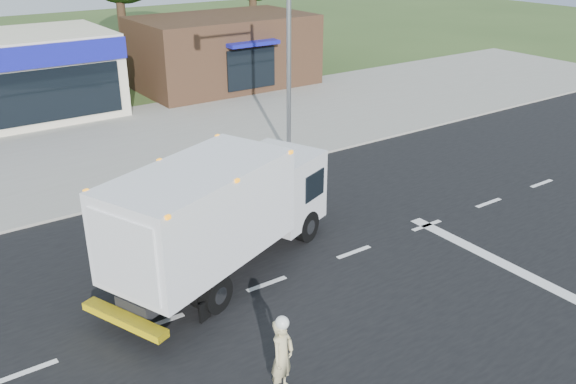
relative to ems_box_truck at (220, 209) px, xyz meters
name	(u,v)px	position (x,y,z in m)	size (l,w,h in m)	color
ground	(354,253)	(3.63, -1.20, -1.90)	(120.00, 120.00, 0.00)	#385123
road_asphalt	(354,252)	(3.63, -1.20, -1.90)	(60.00, 14.00, 0.02)	black
sidewalk	(217,167)	(3.63, 7.00, -1.84)	(60.00, 2.40, 0.12)	gray
parking_apron	(156,130)	(3.63, 12.80, -1.89)	(60.00, 9.00, 0.02)	gray
lane_markings	(421,258)	(4.98, -2.55, -1.88)	(55.20, 7.00, 0.01)	silver
ems_box_truck	(220,209)	(0.00, 0.00, 0.00)	(7.75, 4.94, 3.30)	black
emergency_worker	(282,355)	(-1.27, -4.73, -1.02)	(0.72, 0.62, 1.78)	#CABA87
brown_storefront	(224,51)	(10.63, 18.78, 0.10)	(10.00, 6.70, 4.00)	#382316
traffic_signal_pole	(275,36)	(5.98, 6.40, 3.02)	(3.51, 0.25, 8.00)	gray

